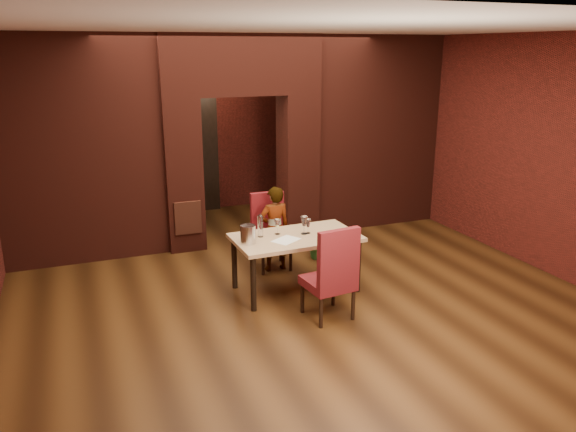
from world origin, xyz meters
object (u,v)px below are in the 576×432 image
Objects in this scene: dining_table at (296,263)px; potted_plant at (318,245)px; wine_glass_b at (304,225)px; water_bottle at (260,226)px; wine_glass_c at (308,226)px; wine_bucket at (248,234)px; person_seated at (275,229)px; wine_glass_a at (277,227)px; chair_far at (272,232)px; chair_near at (328,271)px.

potted_plant is at bearing 50.38° from dining_table.
wine_glass_b is 1.27m from potted_plant.
wine_glass_b is 0.56m from water_bottle.
wine_bucket is (-0.82, -0.08, 0.02)m from wine_glass_c.
wine_glass_c is (0.19, -0.71, 0.23)m from person_seated.
person_seated is 6.15× the size of wine_glass_a.
person_seated is at bearing 73.08° from wine_glass_a.
potted_plant is (0.61, 0.91, -0.65)m from wine_glass_b.
chair_near is at bearing -86.48° from chair_far.
chair_far is 0.10m from person_seated.
wine_bucket is at bearing -53.89° from chair_near.
chair_far is 0.95× the size of chair_near.
water_bottle is (-0.48, 0.95, 0.32)m from chair_near.
chair_far is at bearing 90.10° from dining_table.
chair_far reaches higher than wine_glass_c.
chair_near reaches higher than chair_far.
chair_near reaches higher than water_bottle.
water_bottle is (-0.41, -0.61, 0.28)m from person_seated.
wine_glass_a is 0.86× the size of wine_bucket.
wine_glass_c reaches higher than potted_plant.
wine_bucket reaches higher than potted_plant.
wine_glass_a is 0.67× the size of water_bottle.
chair_far is at bearing 75.79° from wine_glass_a.
potted_plant is at bearing 9.91° from chair_far.
dining_table is at bearing -36.10° from wine_glass_a.
wine_glass_b is (0.07, 0.86, 0.29)m from chair_near.
person_seated is 5.30× the size of wine_bucket.
chair_near is 5.97× the size of wine_glass_c.
dining_table is 6.91× the size of wine_bucket.
wine_glass_a is 0.24m from water_bottle.
chair_far reaches higher than dining_table.
wine_glass_a is 0.39m from wine_glass_c.
wine_bucket is 0.56× the size of potted_plant.
wine_glass_a is at bearing 22.98° from wine_bucket.
person_seated is 6.41× the size of wine_glass_c.
chair_near is 0.93× the size of person_seated.
person_seated is 4.14× the size of water_bottle.
wine_glass_a is 1.38m from potted_plant.
chair_far reaches higher than water_bottle.
wine_glass_b is 0.80× the size of water_bottle.
water_bottle is at bearing -145.03° from potted_plant.
wine_glass_c is at bearing 9.06° from dining_table.
wine_bucket is at bearing -177.31° from dining_table.
chair_near is 1.57m from person_seated.
person_seated reaches higher than water_bottle.
wine_bucket is 0.28m from water_bottle.
wine_glass_b is at bearing -100.36° from chair_near.
chair_near reaches higher than wine_bucket.
chair_far is 0.76m from wine_glass_a.
person_seated is at bearing 105.21° from wine_glass_c.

